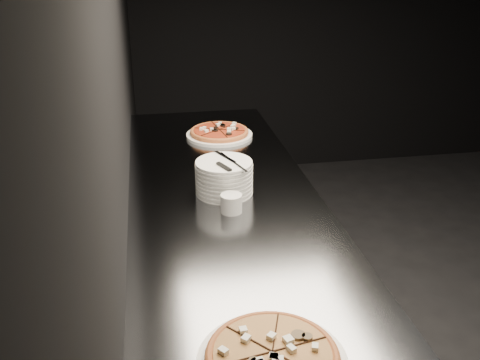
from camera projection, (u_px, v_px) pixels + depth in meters
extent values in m
cube|color=black|center=(116.00, 82.00, 1.79)|extent=(0.02, 5.00, 2.80)
cube|color=black|center=(433.00, 0.00, 4.44)|extent=(5.00, 0.02, 2.80)
cube|color=slate|center=(228.00, 303.00, 2.23)|extent=(0.70, 2.40, 0.90)
cube|color=slate|center=(226.00, 204.00, 2.05)|extent=(0.74, 2.44, 0.02)
cylinder|color=#C66F3B|center=(272.00, 358.00, 1.24)|extent=(0.36, 0.36, 0.01)
torus|color=#C66F3B|center=(272.00, 355.00, 1.24)|extent=(0.37, 0.37, 0.02)
cylinder|color=#F6AE52|center=(272.00, 354.00, 1.24)|extent=(0.32, 0.32, 0.01)
cylinder|color=white|center=(219.00, 135.00, 2.73)|extent=(0.34, 0.34, 0.02)
cylinder|color=#C66F3B|center=(219.00, 133.00, 2.73)|extent=(0.38, 0.38, 0.01)
torus|color=#C66F3B|center=(219.00, 131.00, 2.73)|extent=(0.39, 0.39, 0.02)
cylinder|color=#B03419|center=(219.00, 130.00, 2.72)|extent=(0.34, 0.34, 0.01)
cylinder|color=white|center=(224.00, 191.00, 2.12)|extent=(0.22, 0.22, 0.02)
cylinder|color=white|center=(224.00, 187.00, 2.11)|extent=(0.22, 0.22, 0.02)
cylinder|color=white|center=(224.00, 183.00, 2.10)|extent=(0.22, 0.22, 0.02)
cylinder|color=white|center=(224.00, 179.00, 2.10)|extent=(0.22, 0.22, 0.02)
cylinder|color=white|center=(224.00, 175.00, 2.09)|extent=(0.22, 0.22, 0.02)
cylinder|color=white|center=(224.00, 171.00, 2.08)|extent=(0.22, 0.22, 0.02)
cylinder|color=white|center=(224.00, 168.00, 2.08)|extent=(0.22, 0.22, 0.02)
cylinder|color=white|center=(224.00, 164.00, 2.07)|extent=(0.22, 0.22, 0.02)
cube|color=silver|center=(225.00, 157.00, 2.11)|extent=(0.07, 0.14, 0.00)
cube|color=black|center=(224.00, 167.00, 2.01)|extent=(0.05, 0.09, 0.01)
cube|color=silver|center=(233.00, 162.00, 2.06)|extent=(0.03, 0.22, 0.00)
cylinder|color=silver|center=(231.00, 203.00, 1.95)|extent=(0.08, 0.08, 0.07)
cylinder|color=black|center=(231.00, 197.00, 1.94)|extent=(0.06, 0.06, 0.01)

